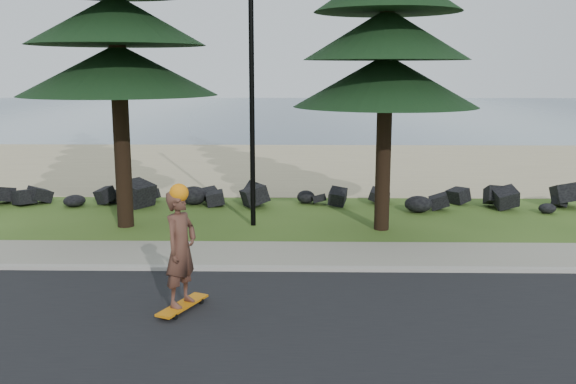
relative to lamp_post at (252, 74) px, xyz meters
name	(u,v)px	position (x,y,z in m)	size (l,w,h in m)	color
ground	(243,259)	(0.00, -3.20, -4.13)	(160.00, 160.00, 0.00)	#345219
road	(218,340)	(0.00, -7.70, -4.12)	(160.00, 7.00, 0.02)	black
kerb	(239,269)	(0.00, -4.10, -4.08)	(160.00, 0.20, 0.10)	#A6A196
sidewalk	(244,254)	(0.00, -3.00, -4.09)	(160.00, 2.00, 0.08)	gray
beach_sand	(271,165)	(0.00, 11.30, -4.13)	(160.00, 15.00, 0.01)	tan
ocean	(287,111)	(0.00, 47.80, -4.13)	(160.00, 58.00, 0.01)	#2F455B
seawall_boulders	(259,207)	(0.00, 2.40, -4.13)	(60.00, 2.40, 1.10)	black
lamp_post	(252,74)	(0.00, 0.00, 0.00)	(0.25, 0.14, 8.14)	black
skateboarder	(181,249)	(-0.80, -6.44, -2.98)	(0.78, 1.26, 2.31)	#CD720C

